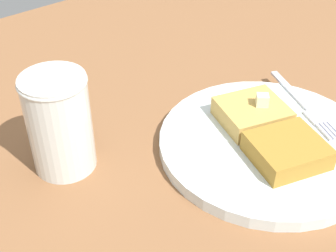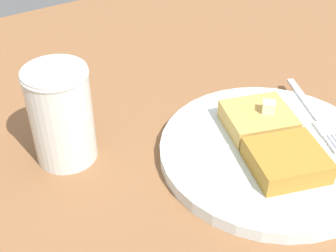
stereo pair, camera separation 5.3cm
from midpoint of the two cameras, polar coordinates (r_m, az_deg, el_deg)
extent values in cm
cube|color=brown|center=(58.05, 10.71, -3.85)|extent=(105.62, 105.62, 2.13)
cylinder|color=white|center=(56.81, 14.87, -3.20)|extent=(25.82, 25.82, 1.55)
torus|color=brown|center=(56.57, 14.93, -2.91)|extent=(25.82, 25.82, 0.80)
cube|color=tan|center=(58.15, 13.50, 0.65)|extent=(9.18, 9.58, 2.43)
cube|color=#A7792B|center=(53.14, 17.06, -4.14)|extent=(9.18, 9.58, 2.43)
cube|color=#EFF1C4|center=(57.16, 14.87, 2.09)|extent=(1.95, 1.96, 1.46)
cube|color=silver|center=(65.33, 18.52, 3.00)|extent=(9.62, 4.56, 0.36)
cube|color=silver|center=(60.91, 21.02, -0.38)|extent=(3.42, 3.08, 0.36)
cube|color=silver|center=(58.83, 22.09, -2.18)|extent=(3.09, 1.49, 0.36)
cube|color=silver|center=(58.56, 21.62, -2.24)|extent=(3.09, 1.49, 0.36)
cylinder|color=#451C0C|center=(53.77, -9.95, -0.12)|extent=(6.50, 6.50, 8.67)
cylinder|color=silver|center=(52.88, -10.12, 1.16)|extent=(7.06, 7.06, 11.67)
torus|color=silver|center=(49.94, -10.79, 6.15)|extent=(7.28, 7.28, 0.50)
camera|label=1|loc=(0.03, -87.14, 2.19)|focal=50.00mm
camera|label=2|loc=(0.03, 92.86, -2.19)|focal=50.00mm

